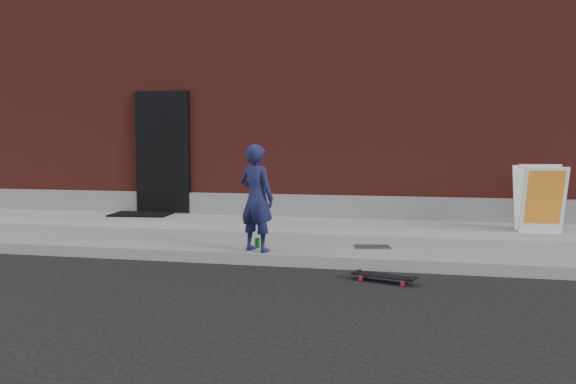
% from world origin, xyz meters
% --- Properties ---
extents(ground, '(80.00, 80.00, 0.00)m').
position_xyz_m(ground, '(0.00, 0.00, 0.00)').
color(ground, black).
rests_on(ground, ground).
extents(sidewalk, '(20.00, 3.00, 0.15)m').
position_xyz_m(sidewalk, '(0.00, 1.50, 0.07)').
color(sidewalk, gray).
rests_on(sidewalk, ground).
extents(apron, '(20.00, 1.20, 0.10)m').
position_xyz_m(apron, '(0.00, 2.40, 0.20)').
color(apron, '#999994').
rests_on(apron, sidewalk).
extents(building, '(20.00, 8.10, 5.00)m').
position_xyz_m(building, '(-0.00, 6.99, 2.50)').
color(building, maroon).
rests_on(building, ground).
extents(child, '(0.60, 0.51, 1.40)m').
position_xyz_m(child, '(-0.04, 0.20, 0.85)').
color(child, '#181C45').
rests_on(child, sidewalk).
extents(skateboard, '(0.73, 0.39, 0.08)m').
position_xyz_m(skateboard, '(1.64, -0.53, 0.07)').
color(skateboard, '#B11221').
rests_on(skateboard, ground).
extents(pizza_sign, '(0.66, 0.76, 1.00)m').
position_xyz_m(pizza_sign, '(3.78, 1.98, 0.75)').
color(pizza_sign, white).
rests_on(pizza_sign, apron).
extents(soda_can, '(0.09, 0.09, 0.13)m').
position_xyz_m(soda_can, '(-0.09, 0.42, 0.22)').
color(soda_can, '#19812C').
rests_on(soda_can, sidewalk).
extents(doormat, '(1.13, 0.95, 0.03)m').
position_xyz_m(doormat, '(-2.90, 2.70, 0.27)').
color(doormat, black).
rests_on(doormat, apron).
extents(utility_plate, '(0.52, 0.39, 0.01)m').
position_xyz_m(utility_plate, '(1.42, 0.78, 0.16)').
color(utility_plate, '#4C4C51').
rests_on(utility_plate, sidewalk).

